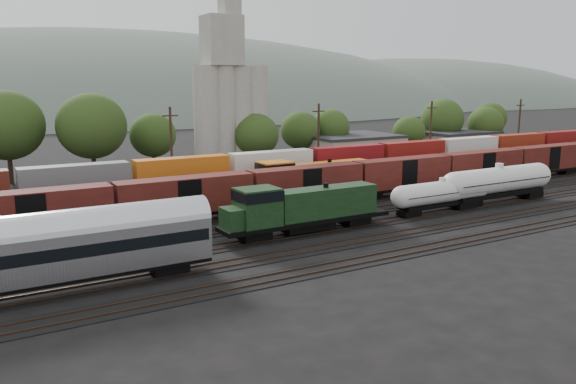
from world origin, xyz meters
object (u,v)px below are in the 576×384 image
tank_car_a (442,193)px  grain_silo (230,106)px  green_locomotive (298,208)px  orange_locomotive (308,178)px  passenger_coach (30,250)px

tank_car_a → grain_silo: bearing=101.6°
green_locomotive → tank_car_a: size_ratio=1.26×
green_locomotive → orange_locomotive: (10.64, 15.00, 0.02)m
green_locomotive → grain_silo: bearing=74.4°
tank_car_a → passenger_coach: passenger_coach is taller
orange_locomotive → green_locomotive: bearing=-125.4°
tank_car_a → passenger_coach: bearing=-173.7°
green_locomotive → passenger_coach: size_ratio=0.72×
green_locomotive → grain_silo: size_ratio=0.65×
tank_car_a → passenger_coach: (-44.98, -5.00, 1.25)m
tank_car_a → passenger_coach: size_ratio=0.57×
passenger_coach → orange_locomotive: (35.77, 20.00, -0.77)m
passenger_coach → orange_locomotive: size_ratio=1.30×
green_locomotive → orange_locomotive: 18.39m
orange_locomotive → grain_silo: grain_silo is taller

